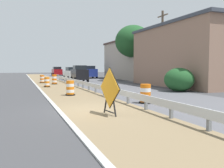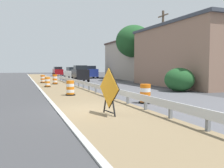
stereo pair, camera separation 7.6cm
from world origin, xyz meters
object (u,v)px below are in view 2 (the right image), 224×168
at_px(traffic_barrel_nearest, 145,95).
at_px(utility_pole_near, 163,47).
at_px(car_mid_far_lane, 81,72).
at_px(car_trailing_far_lane, 73,73).
at_px(car_lead_far_lane, 80,74).
at_px(car_lead_near_lane, 58,71).
at_px(car_trailing_near_lane, 90,72).
at_px(traffic_barrel_close, 70,89).
at_px(warning_sign_diamond, 109,90).
at_px(traffic_barrel_farther, 43,79).
at_px(traffic_barrel_far, 55,80).
at_px(traffic_barrel_mid, 47,83).

bearing_deg(traffic_barrel_nearest, utility_pole_near, 53.15).
height_order(car_mid_far_lane, car_trailing_far_lane, car_mid_far_lane).
bearing_deg(car_mid_far_lane, car_lead_far_lane, -13.25).
distance_m(traffic_barrel_nearest, car_lead_far_lane, 20.84).
height_order(car_lead_near_lane, car_trailing_near_lane, car_trailing_near_lane).
xyz_separation_m(traffic_barrel_nearest, utility_pole_near, (7.52, 10.03, 3.59)).
relative_size(traffic_barrel_close, utility_pole_near, 0.13).
height_order(warning_sign_diamond, traffic_barrel_farther, warning_sign_diamond).
relative_size(car_trailing_far_lane, utility_pole_near, 0.60).
relative_size(car_trailing_near_lane, car_lead_far_lane, 1.08).
height_order(traffic_barrel_nearest, car_lead_near_lane, car_lead_near_lane).
bearing_deg(utility_pole_near, traffic_barrel_far, 146.59).
relative_size(traffic_barrel_nearest, car_mid_far_lane, 0.25).
bearing_deg(car_mid_far_lane, car_trailing_near_lane, 2.99).
xyz_separation_m(car_lead_near_lane, utility_pole_near, (6.04, -34.44, 3.04)).
relative_size(traffic_barrel_mid, car_lead_far_lane, 0.24).
bearing_deg(utility_pole_near, car_trailing_near_lane, 96.36).
bearing_deg(car_trailing_near_lane, car_lead_near_lane, -162.95).
bearing_deg(warning_sign_diamond, car_lead_far_lane, -107.51).
relative_size(traffic_barrel_far, car_lead_far_lane, 0.28).
xyz_separation_m(traffic_barrel_mid, traffic_barrel_far, (1.23, 3.78, 0.07)).
height_order(traffic_barrel_far, car_trailing_far_lane, car_trailing_far_lane).
bearing_deg(traffic_barrel_close, warning_sign_diamond, -88.40).
bearing_deg(car_mid_far_lane, utility_pole_near, 5.97).
distance_m(warning_sign_diamond, utility_pole_near, 16.45).
bearing_deg(traffic_barrel_close, car_trailing_near_lane, 71.36).
xyz_separation_m(car_lead_far_lane, utility_pole_near, (6.33, -10.76, 2.96)).
height_order(warning_sign_diamond, car_mid_far_lane, car_mid_far_lane).
height_order(traffic_barrel_far, traffic_barrel_farther, traffic_barrel_far).
bearing_deg(traffic_barrel_far, traffic_barrel_farther, 112.85).
bearing_deg(warning_sign_diamond, car_mid_far_lane, -108.94).
xyz_separation_m(car_lead_far_lane, car_trailing_far_lane, (0.06, 5.35, -0.11)).
xyz_separation_m(traffic_barrel_close, traffic_barrel_far, (0.43, 11.65, 0.05)).
xyz_separation_m(warning_sign_diamond, traffic_barrel_close, (-0.21, 7.43, -0.59)).
relative_size(warning_sign_diamond, utility_pole_near, 0.26).
bearing_deg(traffic_barrel_close, car_mid_far_lane, 75.31).
height_order(traffic_barrel_mid, car_trailing_near_lane, car_trailing_near_lane).
relative_size(car_lead_near_lane, car_lead_far_lane, 1.13).
xyz_separation_m(traffic_barrel_nearest, traffic_barrel_close, (-3.18, 5.16, -0.01)).
bearing_deg(car_lead_far_lane, traffic_barrel_close, 166.14).
bearing_deg(traffic_barrel_close, traffic_barrel_far, 87.87).
relative_size(warning_sign_diamond, car_mid_far_lane, 0.48).
bearing_deg(car_trailing_near_lane, traffic_barrel_close, -16.48).
relative_size(car_lead_near_lane, car_trailing_near_lane, 1.05).
bearing_deg(traffic_barrel_nearest, car_lead_far_lane, 86.73).
distance_m(traffic_barrel_mid, car_lead_far_lane, 9.35).
distance_m(traffic_barrel_far, car_lead_far_lane, 5.64).
distance_m(warning_sign_diamond, car_mid_far_lane, 39.46).
xyz_separation_m(traffic_barrel_nearest, car_trailing_near_lane, (5.27, 30.22, 0.63)).
bearing_deg(car_lead_near_lane, traffic_barrel_close, 173.58).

